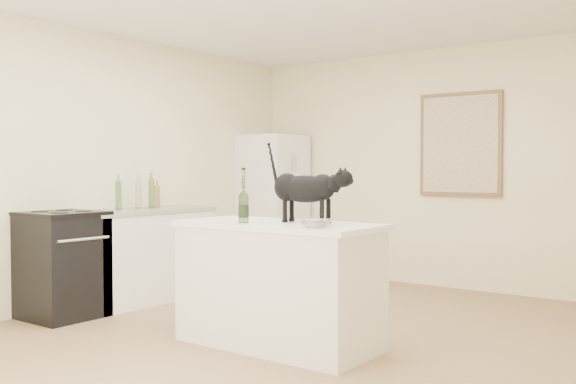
{
  "coord_description": "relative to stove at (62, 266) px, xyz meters",
  "views": [
    {
      "loc": [
        2.95,
        -3.93,
        1.28
      ],
      "look_at": [
        0.15,
        -0.15,
        1.12
      ],
      "focal_mm": 40.57,
      "sensor_mm": 36.0,
      "label": 1
    }
  ],
  "objects": [
    {
      "name": "floor",
      "position": [
        1.95,
        0.6,
        -0.45
      ],
      "size": [
        5.5,
        5.5,
        0.0
      ],
      "primitive_type": "plane",
      "color": "#906F4D",
      "rests_on": "ground"
    },
    {
      "name": "wall_back",
      "position": [
        1.95,
        3.35,
        0.85
      ],
      "size": [
        4.5,
        0.0,
        4.5
      ],
      "primitive_type": "plane",
      "rotation": [
        1.57,
        0.0,
        0.0
      ],
      "color": "#F8ECC0",
      "rests_on": "ground"
    },
    {
      "name": "wall_left",
      "position": [
        -0.3,
        0.6,
        0.85
      ],
      "size": [
        0.0,
        5.5,
        5.5
      ],
      "primitive_type": "plane",
      "rotation": [
        1.57,
        0.0,
        1.57
      ],
      "color": "#F8ECC0",
      "rests_on": "ground"
    },
    {
      "name": "island_base",
      "position": [
        2.05,
        0.4,
        -0.02
      ],
      "size": [
        1.44,
        0.67,
        0.86
      ],
      "primitive_type": "cube",
      "color": "white",
      "rests_on": "floor"
    },
    {
      "name": "island_top",
      "position": [
        2.05,
        0.4,
        0.43
      ],
      "size": [
        1.5,
        0.7,
        0.04
      ],
      "primitive_type": "cube",
      "color": "white",
      "rests_on": "island_base"
    },
    {
      "name": "left_cabinets",
      "position": [
        0.0,
        0.9,
        -0.02
      ],
      "size": [
        0.6,
        1.4,
        0.86
      ],
      "primitive_type": "cube",
      "color": "white",
      "rests_on": "floor"
    },
    {
      "name": "left_countertop",
      "position": [
        0.0,
        0.9,
        0.43
      ],
      "size": [
        0.62,
        1.44,
        0.04
      ],
      "primitive_type": "cube",
      "color": "gray",
      "rests_on": "left_cabinets"
    },
    {
      "name": "stove",
      "position": [
        0.0,
        0.0,
        0.0
      ],
      "size": [
        0.6,
        0.6,
        0.9
      ],
      "primitive_type": "cube",
      "color": "black",
      "rests_on": "floor"
    },
    {
      "name": "fridge",
      "position": [
        0.0,
        2.95,
        0.4
      ],
      "size": [
        0.68,
        0.68,
        1.7
      ],
      "primitive_type": "cube",
      "color": "white",
      "rests_on": "floor"
    },
    {
      "name": "artwork_frame",
      "position": [
        2.25,
        3.32,
        1.1
      ],
      "size": [
        0.9,
        0.03,
        1.1
      ],
      "primitive_type": "cube",
      "color": "brown",
      "rests_on": "wall_back"
    },
    {
      "name": "artwork_canvas",
      "position": [
        2.25,
        3.3,
        1.1
      ],
      "size": [
        0.82,
        0.0,
        1.02
      ],
      "primitive_type": "cube",
      "color": "beige",
      "rests_on": "wall_back"
    },
    {
      "name": "black_cat",
      "position": [
        2.22,
        0.5,
        0.67
      ],
      "size": [
        0.63,
        0.22,
        0.43
      ],
      "primitive_type": null,
      "rotation": [
        0.0,
        0.0,
        0.06
      ],
      "color": "black",
      "rests_on": "island_top"
    },
    {
      "name": "wine_bottle",
      "position": [
        1.87,
        0.23,
        0.62
      ],
      "size": [
        0.1,
        0.1,
        0.35
      ],
      "primitive_type": "cylinder",
      "rotation": [
        0.0,
        0.0,
        0.41
      ],
      "color": "#315120",
      "rests_on": "island_top"
    },
    {
      "name": "glass_bowl",
      "position": [
        2.51,
        0.21,
        0.48
      ],
      "size": [
        0.28,
        0.28,
        0.05
      ],
      "primitive_type": "imported",
      "rotation": [
        0.0,
        0.0,
        0.37
      ],
      "color": "white",
      "rests_on": "island_top"
    },
    {
      "name": "fridge_paper",
      "position": [
        0.34,
        2.96,
        0.91
      ],
      "size": [
        0.04,
        0.15,
        0.19
      ],
      "primitive_type": "cube",
      "rotation": [
        0.0,
        0.0,
        0.21
      ],
      "color": "beige",
      "rests_on": "fridge"
    },
    {
      "name": "counter_bottle_cluster",
      "position": [
        -0.02,
        0.9,
        0.58
      ],
      "size": [
        0.12,
        0.53,
        0.29
      ],
      "color": "#1F5A20",
      "rests_on": "left_countertop"
    }
  ]
}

